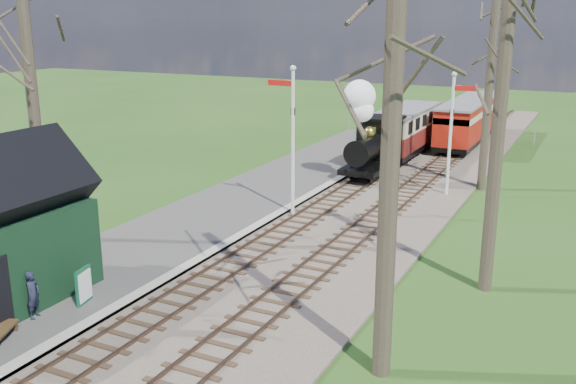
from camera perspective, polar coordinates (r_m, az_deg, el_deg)
name	(u,v)px	position (r m, az deg, el deg)	size (l,w,h in m)	color
distant_hills	(499,240)	(75.85, 18.24, -4.11)	(114.40, 48.00, 22.02)	#385B23
ballast_bed	(384,188)	(31.38, 8.56, 0.38)	(8.00, 60.00, 0.10)	brown
track_near	(359,184)	(31.77, 6.34, 0.74)	(1.60, 60.00, 0.15)	brown
track_far	(411,190)	(31.01, 10.84, 0.19)	(1.60, 60.00, 0.15)	brown
platform	(210,218)	(26.40, -6.96, -2.32)	(5.00, 44.00, 0.20)	#474442
coping_strip	(259,226)	(25.25, -2.59, -3.03)	(0.40, 44.00, 0.21)	#B2AD9E
semaphore_near	(291,131)	(25.92, 0.31, 5.49)	(1.22, 0.24, 6.22)	silver
semaphore_far	(453,125)	(29.92, 14.43, 5.81)	(1.22, 0.24, 5.72)	silver
bare_trees	(268,114)	(19.54, -1.82, 6.94)	(15.51, 22.39, 12.00)	#382D23
fence_line	(436,131)	(44.74, 13.01, 5.29)	(12.60, 0.08, 1.00)	slate
locomotive	(371,135)	(32.74, 7.38, 5.05)	(1.99, 4.65, 4.98)	black
coach	(405,129)	(38.55, 10.38, 5.54)	(2.33, 7.97, 2.45)	black
red_carriage_a	(460,126)	(40.67, 15.04, 5.69)	(2.22, 5.51, 2.34)	black
red_carriage_b	(477,114)	(46.02, 16.47, 6.65)	(2.22, 5.51, 2.34)	black
sign_board	(84,286)	(19.15, -17.69, -7.94)	(0.23, 0.72, 1.05)	#114F30
person	(33,295)	(18.69, -21.72, -8.47)	(0.48, 0.32, 1.33)	#1A1D30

